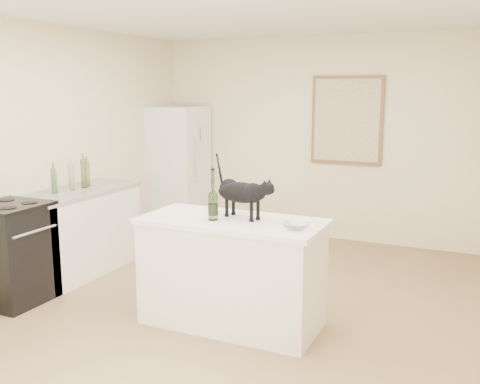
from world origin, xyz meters
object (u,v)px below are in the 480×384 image
object	(u,v)px
wine_bottle	(213,197)
glass_bowl	(296,226)
fridge	(178,169)
stove	(11,254)
black_cat	(241,195)

from	to	relation	value
wine_bottle	glass_bowl	xyz separation A→B (m)	(0.70, 0.00, -0.16)
fridge	wine_bottle	distance (m)	3.27
fridge	glass_bowl	xyz separation A→B (m)	(2.63, -2.63, 0.07)
fridge	glass_bowl	bearing A→B (deg)	-45.05
glass_bowl	stove	bearing A→B (deg)	-173.07
fridge	black_cat	distance (m)	3.26
stove	fridge	distance (m)	2.98
stove	fridge	world-z (taller)	fridge
stove	black_cat	distance (m)	2.25
stove	glass_bowl	xyz separation A→B (m)	(2.63, 0.32, 0.47)
stove	fridge	bearing A→B (deg)	90.00
stove	fridge	xyz separation A→B (m)	(0.00, 2.95, 0.40)
black_cat	wine_bottle	size ratio (longest dim) A/B	1.46
fridge	black_cat	xyz separation A→B (m)	(2.10, -2.48, 0.24)
black_cat	glass_bowl	bearing A→B (deg)	1.12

